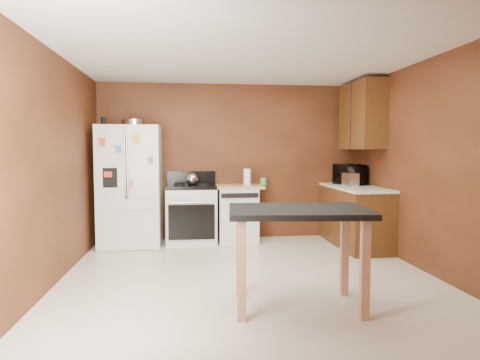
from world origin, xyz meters
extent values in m
plane|color=white|center=(0.00, 0.00, 0.00)|extent=(4.50, 4.50, 0.00)
plane|color=white|center=(0.00, 0.00, 2.50)|extent=(4.50, 4.50, 0.00)
plane|color=brown|center=(0.00, 2.25, 1.25)|extent=(4.20, 0.00, 4.20)
plane|color=brown|center=(0.00, -2.25, 1.25)|extent=(4.20, 0.00, 4.20)
plane|color=brown|center=(-2.10, 0.00, 1.25)|extent=(0.00, 4.50, 4.50)
plane|color=brown|center=(2.10, 0.00, 1.25)|extent=(0.00, 4.50, 4.50)
cylinder|color=silver|center=(-1.48, 1.86, 1.85)|extent=(0.37, 0.37, 0.09)
cylinder|color=black|center=(-1.90, 1.77, 1.86)|extent=(0.08, 0.08, 0.12)
sphere|color=silver|center=(-0.63, 1.88, 1.00)|extent=(0.19, 0.19, 0.19)
cylinder|color=white|center=(0.22, 1.83, 1.02)|extent=(0.14, 0.14, 0.26)
cylinder|color=#42AC5F|center=(0.50, 1.99, 0.94)|extent=(0.13, 0.13, 0.11)
cube|color=silver|center=(1.74, 1.50, 1.00)|extent=(0.18, 0.28, 0.20)
imported|color=black|center=(1.83, 1.78, 1.04)|extent=(0.49, 0.60, 0.29)
cube|color=white|center=(-1.55, 1.88, 0.90)|extent=(0.90, 0.75, 1.80)
cube|color=white|center=(-1.78, 1.49, 1.18)|extent=(0.43, 0.02, 1.20)
cube|color=white|center=(-1.32, 1.49, 1.18)|extent=(0.43, 0.02, 1.20)
cube|color=white|center=(-1.55, 1.49, 0.28)|extent=(0.88, 0.02, 0.54)
cube|color=black|center=(-1.78, 1.48, 1.05)|extent=(0.20, 0.01, 0.28)
cylinder|color=silver|center=(-1.56, 1.46, 1.20)|extent=(0.02, 0.02, 0.90)
cylinder|color=silver|center=(-1.54, 1.46, 1.20)|extent=(0.02, 0.02, 0.90)
cube|color=#E75836|center=(-1.87, 1.46, 1.55)|extent=(0.09, 0.00, 0.12)
cube|color=#3999F4|center=(-1.65, 1.46, 1.45)|extent=(0.08, 0.00, 0.10)
cube|color=yellow|center=(-1.40, 1.46, 1.60)|extent=(0.10, 0.00, 0.13)
cube|color=#42BA55|center=(-1.21, 1.46, 1.30)|extent=(0.07, 0.00, 0.09)
cube|color=red|center=(-1.80, 1.46, 1.10)|extent=(0.11, 0.00, 0.08)
cube|color=pink|center=(-1.50, 1.46, 0.95)|extent=(0.08, 0.00, 0.11)
cube|color=white|center=(-1.25, 1.46, 0.80)|extent=(0.09, 0.00, 0.10)
cube|color=white|center=(-0.64, 1.93, 0.42)|extent=(0.76, 0.65, 0.85)
cube|color=black|center=(-0.64, 1.93, 0.88)|extent=(0.76, 0.65, 0.05)
cube|color=black|center=(-0.64, 2.21, 1.00)|extent=(0.76, 0.06, 0.20)
cube|color=black|center=(-0.64, 1.59, 0.38)|extent=(0.68, 0.02, 0.52)
cylinder|color=silver|center=(-0.64, 1.58, 0.67)|extent=(0.62, 0.02, 0.02)
cylinder|color=black|center=(-0.82, 2.08, 0.91)|extent=(0.17, 0.17, 0.02)
cylinder|color=black|center=(-0.46, 2.08, 0.91)|extent=(0.17, 0.17, 0.02)
cylinder|color=black|center=(-0.82, 1.77, 0.91)|extent=(0.17, 0.17, 0.02)
cylinder|color=black|center=(-0.46, 1.77, 0.91)|extent=(0.17, 0.17, 0.02)
cube|color=white|center=(0.08, 1.95, 0.42)|extent=(0.60, 0.60, 0.85)
cube|color=black|center=(0.08, 1.64, 0.76)|extent=(0.56, 0.02, 0.07)
cube|color=tan|center=(0.08, 1.95, 0.87)|extent=(0.78, 0.62, 0.04)
cube|color=brown|center=(1.80, 1.45, 0.43)|extent=(0.60, 1.55, 0.86)
cube|color=white|center=(1.80, 1.45, 0.88)|extent=(0.63, 1.58, 0.04)
cube|color=brown|center=(1.93, 1.55, 1.95)|extent=(0.35, 1.05, 1.00)
cube|color=black|center=(1.75, 1.55, 1.95)|extent=(0.01, 0.01, 1.00)
cube|color=black|center=(0.31, -0.92, 0.89)|extent=(1.32, 0.94, 0.05)
cube|color=#AB6E53|center=(-0.17, -0.55, 0.45)|extent=(0.08, 0.08, 0.89)
cube|color=#AB6E53|center=(0.86, -0.65, 0.45)|extent=(0.08, 0.08, 0.89)
cube|color=#AB6E53|center=(-0.23, -1.19, 0.45)|extent=(0.08, 0.08, 0.89)
cube|color=#AB6E53|center=(0.80, -1.29, 0.45)|extent=(0.08, 0.08, 0.89)
camera|label=1|loc=(-0.65, -4.68, 1.44)|focal=32.00mm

